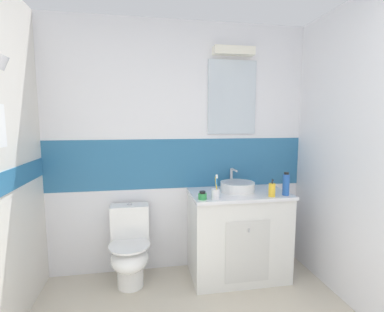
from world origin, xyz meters
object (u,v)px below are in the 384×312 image
at_px(hair_gel_jar, 202,196).
at_px(shampoo_bottle_tall, 286,184).
at_px(sink_basin, 237,186).
at_px(soap_dispenser, 272,190).
at_px(toilet, 130,249).
at_px(toothbrush_cup, 216,193).

distance_m(hair_gel_jar, shampoo_bottle_tall, 0.79).
bearing_deg(shampoo_bottle_tall, sink_basin, 149.77).
distance_m(sink_basin, soap_dispenser, 0.35).
distance_m(sink_basin, toilet, 1.18).
height_order(sink_basin, toilet, sink_basin).
bearing_deg(toothbrush_cup, shampoo_bottle_tall, -0.21).
height_order(toothbrush_cup, soap_dispenser, toothbrush_cup).
bearing_deg(toilet, soap_dispenser, -10.32).
relative_size(toilet, shampoo_bottle_tall, 3.46).
height_order(toothbrush_cup, hair_gel_jar, toothbrush_cup).
relative_size(soap_dispenser, shampoo_bottle_tall, 0.75).
bearing_deg(sink_basin, shampoo_bottle_tall, -30.23).
bearing_deg(toothbrush_cup, toilet, 164.52).
bearing_deg(sink_basin, toilet, -179.28).
bearing_deg(hair_gel_jar, toothbrush_cup, 1.56).
bearing_deg(sink_basin, toothbrush_cup, -141.19).
bearing_deg(sink_basin, hair_gel_jar, -150.20).
distance_m(toilet, toothbrush_cup, 0.96).
xyz_separation_m(toilet, toothbrush_cup, (0.76, -0.21, 0.55)).
relative_size(toilet, hair_gel_jar, 9.92).
xyz_separation_m(toothbrush_cup, soap_dispenser, (0.52, -0.02, 0.01)).
xyz_separation_m(sink_basin, toothbrush_cup, (-0.28, -0.22, 0.00)).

